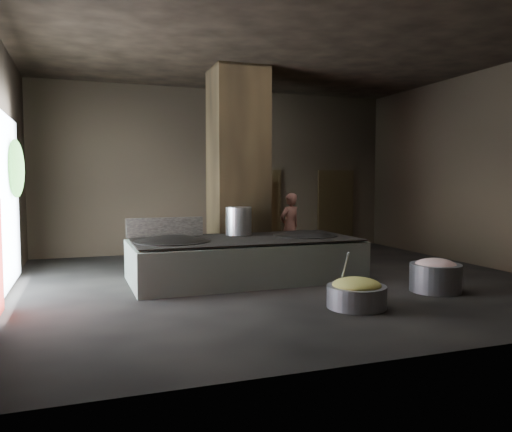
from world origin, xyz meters
name	(u,v)px	position (x,y,z in m)	size (l,w,h in m)	color
floor	(281,283)	(0.00, 0.00, -0.05)	(10.00, 9.00, 0.10)	black
ceiling	(282,46)	(0.00, 0.00, 4.55)	(10.00, 9.00, 0.10)	black
back_wall	(220,171)	(0.00, 4.55, 2.25)	(10.00, 0.10, 4.50)	black
front_wall	(439,155)	(0.00, -4.55, 2.25)	(10.00, 0.10, 4.50)	black
right_wall	(486,169)	(5.05, 0.00, 2.25)	(0.10, 9.00, 4.50)	black
pillar	(238,169)	(-0.30, 1.90, 2.25)	(1.20, 1.20, 4.50)	black
hearth_platform	(244,260)	(-0.65, 0.33, 0.39)	(4.46, 2.13, 0.78)	silver
platform_cap	(244,239)	(-0.65, 0.33, 0.82)	(4.36, 2.09, 0.03)	black
wok_left	(172,246)	(-2.10, 0.28, 0.75)	(1.41, 1.41, 0.39)	black
wok_left_rim	(172,242)	(-2.10, 0.28, 0.82)	(1.43, 1.43, 0.05)	black
wok_right	(305,239)	(0.70, 0.38, 0.75)	(1.31, 1.31, 0.37)	black
wok_right_rim	(305,236)	(0.70, 0.38, 0.82)	(1.34, 1.34, 0.05)	black
stock_pot	(239,221)	(-0.60, 0.88, 1.13)	(0.54, 0.54, 0.58)	silver
splash_guard	(165,227)	(-2.10, 1.08, 1.03)	(1.55, 0.06, 0.39)	black
cook	(290,226)	(1.20, 2.36, 0.83)	(0.61, 0.39, 1.66)	#9F5F51
veg_basin	(357,297)	(0.31, -2.36, 0.17)	(0.92, 0.92, 0.34)	slate
veg_fill	(357,285)	(0.31, -2.36, 0.35)	(0.76, 0.76, 0.23)	#83A650
ladle	(343,271)	(0.16, -2.21, 0.55)	(0.03, 0.03, 0.73)	silver
meat_basin	(435,278)	(2.23, -1.82, 0.25)	(0.90, 0.90, 0.49)	slate
meat_fill	(436,266)	(2.23, -1.82, 0.45)	(0.74, 0.74, 0.28)	tan
doorway_near	(261,211)	(1.20, 4.45, 1.10)	(1.18, 0.08, 2.38)	black
doorway_near_glow	(257,213)	(0.97, 4.21, 1.05)	(0.77, 0.04, 1.83)	#8C6647
doorway_far	(335,210)	(3.60, 4.45, 1.10)	(1.18, 0.08, 2.38)	black
doorway_far_glow	(336,211)	(3.65, 4.51, 1.05)	(0.76, 0.04, 1.81)	#8C6647
left_opening	(2,203)	(-4.95, 0.20, 1.60)	(0.04, 4.20, 3.10)	white
tree_silhouette	(16,168)	(-4.85, 1.30, 2.20)	(0.28, 1.10, 1.10)	#194714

